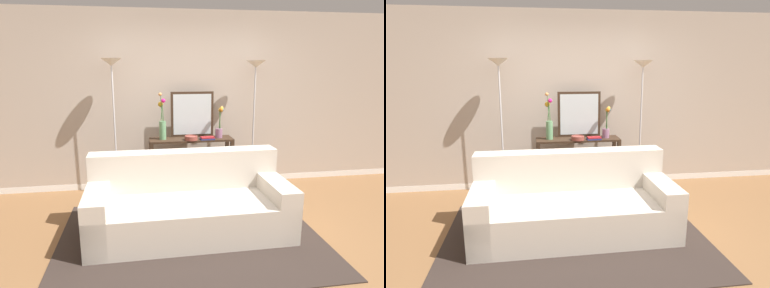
# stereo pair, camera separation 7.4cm
# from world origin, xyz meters

# --- Properties ---
(ground_plane) EXTENTS (16.00, 16.00, 0.02)m
(ground_plane) POSITION_xyz_m (0.00, 0.00, -0.01)
(ground_plane) COLOR brown
(back_wall) EXTENTS (12.00, 0.15, 2.65)m
(back_wall) POSITION_xyz_m (0.00, 2.03, 1.32)
(back_wall) COLOR white
(back_wall) RESTS_ON ground
(area_rug) EXTENTS (2.85, 2.07, 0.01)m
(area_rug) POSITION_xyz_m (-0.25, 0.25, 0.01)
(area_rug) COLOR #332823
(area_rug) RESTS_ON ground
(couch) EXTENTS (2.22, 0.99, 0.88)m
(couch) POSITION_xyz_m (-0.25, 0.41, 0.31)
(couch) COLOR beige
(couch) RESTS_ON ground
(console_table) EXTENTS (1.20, 0.34, 0.82)m
(console_table) POSITION_xyz_m (-0.03, 1.61, 0.56)
(console_table) COLOR #382619
(console_table) RESTS_ON ground
(floor_lamp_left) EXTENTS (0.28, 0.28, 1.95)m
(floor_lamp_left) POSITION_xyz_m (-1.11, 1.63, 1.53)
(floor_lamp_left) COLOR silver
(floor_lamp_left) RESTS_ON ground
(floor_lamp_right) EXTENTS (0.28, 0.28, 1.93)m
(floor_lamp_right) POSITION_xyz_m (0.91, 1.63, 1.51)
(floor_lamp_right) COLOR silver
(floor_lamp_right) RESTS_ON ground
(wall_mirror) EXTENTS (0.63, 0.02, 0.66)m
(wall_mirror) POSITION_xyz_m (0.01, 1.75, 1.16)
(wall_mirror) COLOR #382619
(wall_mirror) RESTS_ON console_table
(vase_tall_flowers) EXTENTS (0.11, 0.13, 0.67)m
(vase_tall_flowers) POSITION_xyz_m (-0.44, 1.62, 1.05)
(vase_tall_flowers) COLOR #669E6B
(vase_tall_flowers) RESTS_ON console_table
(vase_short_flowers) EXTENTS (0.12, 0.12, 0.46)m
(vase_short_flowers) POSITION_xyz_m (0.39, 1.61, 1.03)
(vase_short_flowers) COLOR gray
(vase_short_flowers) RESTS_ON console_table
(fruit_bowl) EXTENTS (0.18, 0.18, 0.06)m
(fruit_bowl) POSITION_xyz_m (-0.05, 1.51, 0.86)
(fruit_bowl) COLOR brown
(fruit_bowl) RESTS_ON console_table
(book_stack) EXTENTS (0.20, 0.13, 0.04)m
(book_stack) POSITION_xyz_m (0.19, 1.51, 0.84)
(book_stack) COLOR navy
(book_stack) RESTS_ON console_table
(book_row_under_console) EXTENTS (0.25, 0.18, 0.12)m
(book_row_under_console) POSITION_xyz_m (-0.40, 1.61, 0.05)
(book_row_under_console) COLOR #1E7075
(book_row_under_console) RESTS_ON ground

